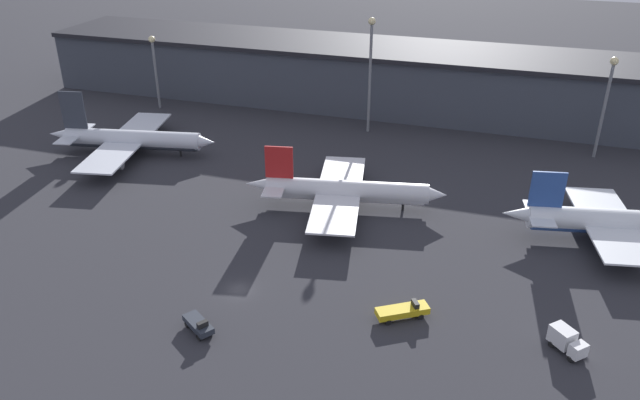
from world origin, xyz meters
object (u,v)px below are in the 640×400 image
(airplane_0, at_px, (131,139))
(airplane_1, at_px, (344,191))
(airplane_2, at_px, (616,222))
(service_vehicle_2, at_px, (199,325))
(service_vehicle_1, at_px, (403,311))
(service_vehicle_0, at_px, (566,340))

(airplane_0, xyz_separation_m, airplane_1, (54.65, -10.45, -0.17))
(airplane_2, bearing_deg, service_vehicle_2, -153.35)
(airplane_0, distance_m, service_vehicle_1, 83.50)
(airplane_2, height_order, service_vehicle_2, airplane_2)
(service_vehicle_1, bearing_deg, service_vehicle_2, 171.39)
(airplane_2, bearing_deg, service_vehicle_1, -144.41)
(airplane_2, relative_size, service_vehicle_1, 5.02)
(service_vehicle_1, bearing_deg, airplane_1, 87.35)
(airplane_2, distance_m, service_vehicle_2, 73.97)
(airplane_0, height_order, service_vehicle_1, airplane_0)
(airplane_0, distance_m, service_vehicle_0, 103.79)
(service_vehicle_1, bearing_deg, airplane_2, 14.24)
(airplane_0, relative_size, airplane_1, 1.02)
(airplane_1, bearing_deg, service_vehicle_2, -113.26)
(airplane_2, xyz_separation_m, service_vehicle_1, (-31.43, -33.26, -2.55))
(service_vehicle_1, distance_m, service_vehicle_2, 29.58)
(airplane_1, height_order, service_vehicle_1, airplane_1)
(service_vehicle_1, xyz_separation_m, service_vehicle_2, (-27.07, -11.93, -0.07))
(service_vehicle_0, relative_size, service_vehicle_2, 0.91)
(service_vehicle_0, height_order, service_vehicle_2, service_vehicle_0)
(airplane_1, bearing_deg, service_vehicle_1, -71.30)
(service_vehicle_0, distance_m, service_vehicle_1, 22.51)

